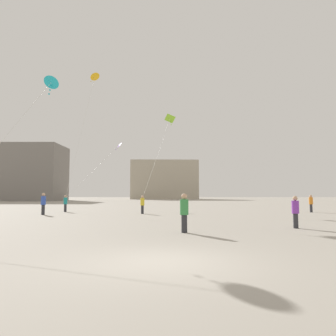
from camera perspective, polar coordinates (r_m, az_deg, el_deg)
The scene contains 13 objects.
ground_plane at distance 8.57m, azimuth -0.59°, elevation -16.25°, with size 300.00×300.00×0.00m, color #9E9689.
person_in_purple at distance 17.61m, azimuth 21.88°, elevation -6.99°, with size 0.35×0.35×1.62m.
person_in_yellow at distance 28.11m, azimuth -4.27°, elevation -6.32°, with size 0.34×0.34×1.58m.
person_in_orange at distance 33.05m, azimuth 24.22°, elevation -5.61°, with size 0.36×0.36×1.63m.
person_in_green at distance 14.58m, azimuth 3.17°, elevation -7.63°, with size 0.38×0.38×1.74m.
person_in_teal at distance 32.36m, azimuth -17.40°, elevation -5.87°, with size 0.35×0.35×1.60m.
person_in_blue at distance 28.63m, azimuth -20.91°, elevation -5.76°, with size 0.39×0.39×1.79m.
kite_amber_diamond at distance 39.37m, azimuth -12.61°, elevation 15.33°, with size 2.05×6.02×14.32m.
kite_violet_diamond at distance 40.91m, azimuth -8.52°, elevation 3.87°, with size 4.06×9.85×6.91m.
kite_lime_delta at distance 37.35m, azimuth 0.59°, elevation 8.51°, with size 3.16×9.25×9.46m.
kite_cyan_diamond at distance 20.79m, azimuth -19.75°, elevation 13.91°, with size 1.31×7.77×7.38m.
building_left_hall at distance 88.31m, azimuth -24.59°, elevation -0.81°, with size 21.43×12.10×13.71m.
building_centre_hall at distance 102.90m, azimuth -0.35°, elevation -2.13°, with size 21.17×9.85×12.16m.
Camera 1 is at (0.13, -8.39, 1.74)m, focal length 34.47 mm.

